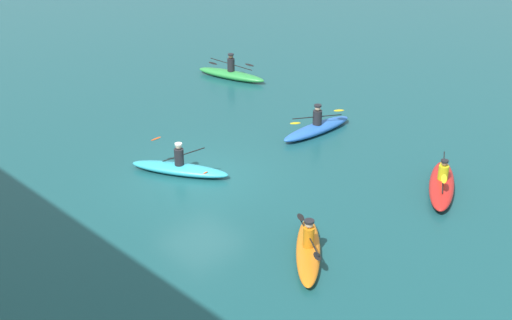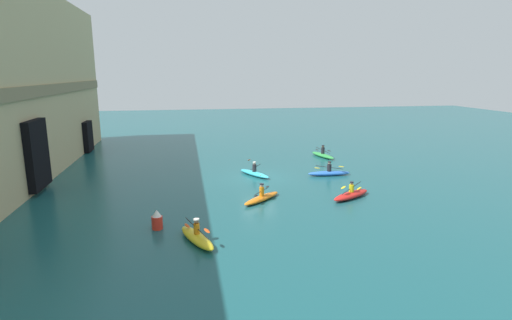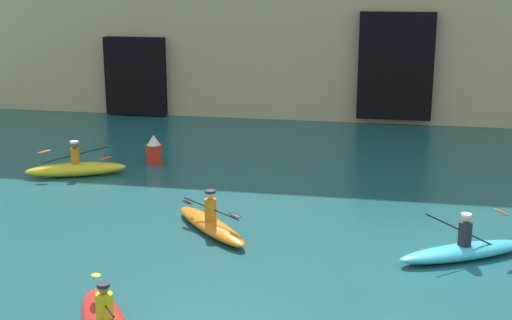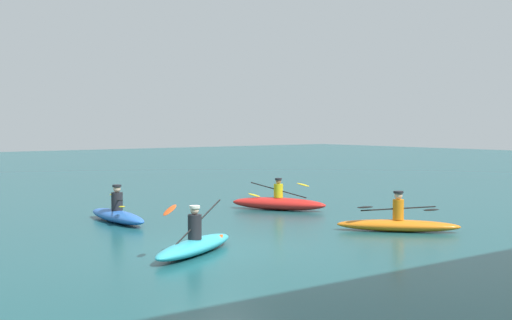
{
  "view_description": "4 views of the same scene",
  "coord_description": "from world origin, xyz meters",
  "px_view_note": "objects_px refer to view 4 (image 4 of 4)",
  "views": [
    {
      "loc": [
        -16.06,
        13.15,
        10.74
      ],
      "look_at": [
        -2.57,
        -0.1,
        1.55
      ],
      "focal_mm": 50.0,
      "sensor_mm": 36.0,
      "label": 1
    },
    {
      "loc": [
        -29.06,
        5.37,
        7.87
      ],
      "look_at": [
        -2.93,
        0.73,
        2.06
      ],
      "focal_mm": 28.0,
      "sensor_mm": 36.0,
      "label": 2
    },
    {
      "loc": [
        -1.12,
        -15.95,
        6.5
      ],
      "look_at": [
        -4.37,
        1.04,
        1.91
      ],
      "focal_mm": 50.0,
      "sensor_mm": 36.0,
      "label": 3
    },
    {
      "loc": [
        9.53,
        13.74,
        2.98
      ],
      "look_at": [
        -0.76,
        0.57,
        2.11
      ],
      "focal_mm": 50.0,
      "sensor_mm": 36.0,
      "label": 4
    }
  ],
  "objects_px": {
    "kayak_blue": "(117,215)",
    "kayak_cyan": "(195,245)",
    "kayak_red": "(278,203)",
    "kayak_orange": "(398,224)"
  },
  "relations": [
    {
      "from": "kayak_blue",
      "to": "kayak_cyan",
      "type": "bearing_deg",
      "value": -6.9
    },
    {
      "from": "kayak_orange",
      "to": "kayak_blue",
      "type": "xyz_separation_m",
      "value": [
        5.26,
        -6.38,
        0.02
      ]
    },
    {
      "from": "kayak_blue",
      "to": "kayak_red",
      "type": "bearing_deg",
      "value": 86.46
    },
    {
      "from": "kayak_red",
      "to": "kayak_orange",
      "type": "bearing_deg",
      "value": -35.71
    },
    {
      "from": "kayak_cyan",
      "to": "kayak_red",
      "type": "xyz_separation_m",
      "value": [
        -6.75,
        -5.13,
        0.03
      ]
    },
    {
      "from": "kayak_orange",
      "to": "kayak_red",
      "type": "height_order",
      "value": "kayak_orange"
    },
    {
      "from": "kayak_orange",
      "to": "kayak_cyan",
      "type": "bearing_deg",
      "value": 42.63
    },
    {
      "from": "kayak_cyan",
      "to": "kayak_orange",
      "type": "relative_size",
      "value": 1.12
    },
    {
      "from": "kayak_red",
      "to": "kayak_blue",
      "type": "bearing_deg",
      "value": -127.03
    },
    {
      "from": "kayak_cyan",
      "to": "kayak_blue",
      "type": "height_order",
      "value": "kayak_cyan"
    }
  ]
}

